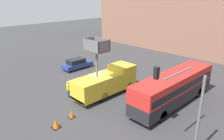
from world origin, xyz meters
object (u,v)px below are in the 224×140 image
city_bus (174,87)px  traffic_cone_mid_road (56,124)px  road_worker_near_truck (68,89)px  utility_truck (106,81)px  traffic_cone_near_truck (71,114)px  parked_car_curbside (77,64)px  road_worker_directing (149,99)px  traffic_light_pole (182,96)px

city_bus → traffic_cone_mid_road: city_bus is taller
road_worker_near_truck → utility_truck: bearing=68.2°
road_worker_near_truck → traffic_cone_mid_road: 5.59m
traffic_cone_near_truck → parked_car_curbside: 13.26m
parked_car_curbside → road_worker_near_truck: bearing=-41.0°
road_worker_directing → parked_car_curbside: road_worker_directing is taller
parked_car_curbside → road_worker_directing: bearing=-8.0°
utility_truck → parked_car_curbside: 9.65m
traffic_cone_mid_road → city_bus: bearing=66.9°
city_bus → traffic_light_pole: size_ratio=1.94×
city_bus → traffic_light_pole: bearing=-142.0°
road_worker_directing → traffic_cone_near_truck: 7.19m
utility_truck → traffic_light_pole: bearing=-11.9°
traffic_cone_near_truck → city_bus: bearing=60.4°
road_worker_directing → parked_car_curbside: (-14.18, 1.99, -0.17)m
utility_truck → traffic_light_pole: 10.07m
traffic_light_pole → traffic_cone_mid_road: (-7.89, -5.09, -3.50)m
traffic_light_pole → road_worker_directing: 6.15m
city_bus → traffic_light_pole: 6.59m
utility_truck → parked_car_curbside: (-9.21, 2.78, -0.81)m
city_bus → traffic_cone_mid_road: size_ratio=14.45×
road_worker_near_truck → traffic_cone_near_truck: 4.18m
road_worker_near_truck → road_worker_directing: size_ratio=0.97×
utility_truck → traffic_cone_near_truck: utility_truck is taller
traffic_cone_near_truck → road_worker_near_truck: bearing=149.4°
city_bus → road_worker_near_truck: (-8.39, -6.42, -0.95)m
traffic_light_pole → road_worker_near_truck: size_ratio=3.17×
road_worker_directing → traffic_light_pole: bearing=36.0°
traffic_light_pole → road_worker_directing: size_ratio=3.07×
traffic_light_pole → traffic_cone_mid_road: traffic_light_pole is taller
traffic_cone_near_truck → utility_truck: bearing=103.4°
utility_truck → road_worker_near_truck: utility_truck is taller
traffic_cone_mid_road → parked_car_curbside: (-10.90, 9.90, 0.40)m
road_worker_directing → parked_car_curbside: bearing=-120.6°
traffic_light_pole → parked_car_curbside: traffic_light_pole is taller
road_worker_near_truck → road_worker_directing: road_worker_directing is taller
road_worker_near_truck → traffic_cone_mid_road: size_ratio=2.35×
city_bus → road_worker_directing: (-1.13, -2.39, -0.91)m
city_bus → traffic_cone_mid_road: 11.30m
road_worker_directing → utility_truck: bearing=-103.6°
traffic_cone_near_truck → traffic_cone_mid_road: (0.43, -1.78, 0.07)m
road_worker_near_truck → traffic_cone_near_truck: (3.56, -2.10, -0.60)m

